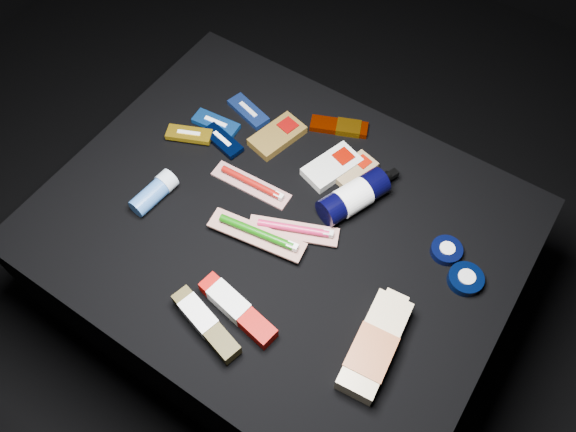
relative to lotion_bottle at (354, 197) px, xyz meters
The scene contains 20 objects.
ground 0.46m from the lotion_bottle, 131.73° to the right, with size 3.00×3.00×0.00m, color black.
cloth_table 0.28m from the lotion_bottle, 131.73° to the right, with size 0.98×0.78×0.40m, color black.
luna_bar_0 0.35m from the lotion_bottle, 165.28° to the left, with size 0.12×0.07×0.01m.
luna_bar_1 0.38m from the lotion_bottle, behind, with size 0.12×0.05×0.01m.
luna_bar_2 0.34m from the lotion_bottle, behind, with size 0.11×0.06×0.01m.
luna_bar_3 0.41m from the lotion_bottle, behind, with size 0.11×0.08×0.01m.
clif_bar_0 0.25m from the lotion_bottle, 164.12° to the left, with size 0.10×0.14×0.02m.
clif_bar_1 0.11m from the lotion_bottle, 144.14° to the left, with size 0.11×0.14×0.02m.
clif_bar_2 0.09m from the lotion_bottle, 115.58° to the left, with size 0.08×0.11×0.02m.
power_bar 0.21m from the lotion_bottle, 126.63° to the left, with size 0.14×0.09×0.02m.
lotion_bottle is the anchor object (origin of this frame).
cream_tin_upper 0.22m from the lotion_bottle, ahead, with size 0.06×0.06×0.02m.
cream_tin_lower 0.28m from the lotion_bottle, ahead, with size 0.07×0.07×0.02m.
bodywash_bottle 0.33m from the lotion_bottle, 53.13° to the right, with size 0.09×0.22×0.04m.
deodorant_stick 0.43m from the lotion_bottle, 148.73° to the right, with size 0.05×0.11×0.05m.
toothbrush_pack_0 0.23m from the lotion_bottle, 158.98° to the right, with size 0.19×0.05×0.02m.
toothbrush_pack_1 0.15m from the lotion_bottle, 116.68° to the right, with size 0.19×0.11×0.02m.
toothbrush_pack_2 0.22m from the lotion_bottle, 123.17° to the right, with size 0.21×0.08×0.02m.
toothpaste_carton_red 0.34m from the lotion_bottle, 101.10° to the right, with size 0.18×0.07×0.03m.
toothpaste_carton_green 0.41m from the lotion_bottle, 103.82° to the right, with size 0.17×0.08×0.03m.
Camera 1 is at (0.36, -0.50, 1.42)m, focal length 35.00 mm.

